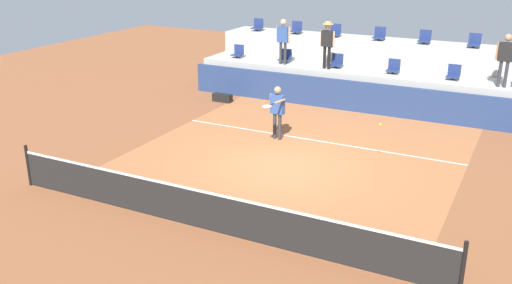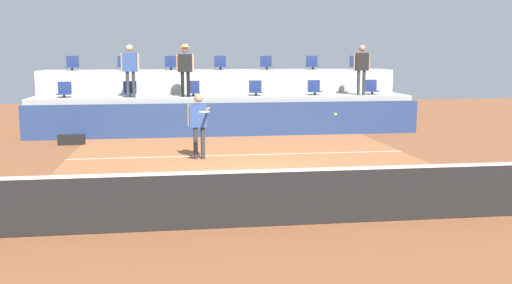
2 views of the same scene
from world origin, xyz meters
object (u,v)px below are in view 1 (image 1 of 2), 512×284
(stadium_chair_upper_far_left, at_px, (258,26))
(stadium_chair_upper_center, at_px, (379,35))
(tennis_player, at_px, (277,108))
(stadium_chair_lower_right, at_px, (454,73))
(stadium_chair_lower_left, at_px, (285,57))
(stadium_chair_upper_left, at_px, (296,29))
(stadium_chair_upper_mid_right, at_px, (425,38))
(spectator_leaning_on_rail, at_px, (283,37))
(spectator_with_hat, at_px, (327,40))
(equipment_bag, at_px, (222,98))
(stadium_chair_lower_mid_right, at_px, (393,67))
(stadium_chair_upper_right, at_px, (474,42))
(stadium_chair_lower_far_left, at_px, (238,52))
(stadium_chair_lower_mid_left, at_px, (337,62))
(spectator_in_grey, at_px, (506,55))
(tennis_ball, at_px, (381,124))
(stadium_chair_upper_mid_left, at_px, (335,31))

(stadium_chair_upper_far_left, relative_size, stadium_chair_upper_center, 1.00)
(tennis_player, bearing_deg, stadium_chair_lower_right, 50.62)
(stadium_chair_lower_left, relative_size, stadium_chair_upper_left, 1.00)
(stadium_chair_upper_mid_right, relative_size, spectator_leaning_on_rail, 0.30)
(spectator_with_hat, height_order, equipment_bag, spectator_with_hat)
(stadium_chair_upper_left, xyz_separation_m, equipment_bag, (-1.26, -4.09, -2.16))
(stadium_chair_upper_far_left, bearing_deg, stadium_chair_upper_left, 0.00)
(stadium_chair_lower_mid_right, height_order, stadium_chair_lower_right, same)
(stadium_chair_lower_left, height_order, stadium_chair_upper_far_left, stadium_chair_upper_far_left)
(stadium_chair_upper_far_left, height_order, stadium_chair_upper_right, same)
(stadium_chair_lower_far_left, bearing_deg, stadium_chair_lower_mid_left, 0.00)
(stadium_chair_lower_mid_left, bearing_deg, stadium_chair_upper_right, 21.22)
(stadium_chair_lower_left, distance_m, stadium_chair_upper_center, 3.79)
(stadium_chair_upper_left, relative_size, spectator_leaning_on_rail, 0.30)
(stadium_chair_upper_far_left, bearing_deg, stadium_chair_lower_left, -40.02)
(stadium_chair_lower_right, bearing_deg, stadium_chair_upper_right, 78.76)
(spectator_in_grey, relative_size, tennis_ball, 25.78)
(stadium_chair_lower_right, relative_size, spectator_in_grey, 0.30)
(stadium_chair_upper_mid_left, distance_m, tennis_ball, 8.83)
(stadium_chair_lower_far_left, xyz_separation_m, spectator_leaning_on_rail, (2.20, -0.38, 0.84))
(stadium_chair_upper_right, height_order, tennis_ball, stadium_chair_upper_right)
(stadium_chair_upper_mid_left, bearing_deg, stadium_chair_lower_far_left, -152.98)
(stadium_chair_lower_mid_left, distance_m, spectator_in_grey, 5.94)
(stadium_chair_upper_mid_left, xyz_separation_m, spectator_leaning_on_rail, (-1.33, -2.18, -0.01))
(stadium_chair_lower_right, distance_m, spectator_with_hat, 4.65)
(stadium_chair_lower_left, bearing_deg, stadium_chair_upper_right, 14.88)
(stadium_chair_lower_mid_left, height_order, spectator_leaning_on_rail, spectator_leaning_on_rail)
(stadium_chair_upper_far_left, bearing_deg, stadium_chair_lower_right, -11.87)
(stadium_chair_lower_right, distance_m, stadium_chair_upper_right, 2.02)
(stadium_chair_lower_mid_left, distance_m, stadium_chair_upper_mid_right, 3.47)
(stadium_chair_upper_mid_right, relative_size, stadium_chair_upper_right, 1.00)
(stadium_chair_upper_mid_left, xyz_separation_m, spectator_in_grey, (6.62, -2.18, 0.00))
(stadium_chair_upper_center, bearing_deg, spectator_in_grey, -24.56)
(stadium_chair_upper_far_left, height_order, tennis_ball, stadium_chair_upper_far_left)
(stadium_chair_lower_left, bearing_deg, stadium_chair_lower_mid_right, 0.00)
(stadium_chair_upper_right, relative_size, spectator_leaning_on_rail, 0.30)
(stadium_chair_upper_right, xyz_separation_m, tennis_player, (-4.68, -7.07, -1.29))
(stadium_chair_lower_mid_right, distance_m, tennis_ball, 6.07)
(stadium_chair_lower_far_left, xyz_separation_m, stadium_chair_lower_mid_right, (6.45, 0.00, 0.00))
(stadium_chair_lower_left, relative_size, tennis_player, 0.31)
(stadium_chair_lower_mid_right, relative_size, tennis_ball, 7.65)
(stadium_chair_upper_center, relative_size, spectator_in_grey, 0.30)
(stadium_chair_lower_mid_left, height_order, spectator_in_grey, spectator_in_grey)
(stadium_chair_upper_mid_left, bearing_deg, stadium_chair_lower_right, -19.70)
(stadium_chair_lower_right, distance_m, tennis_ball, 6.03)
(stadium_chair_lower_right, xyz_separation_m, spectator_leaning_on_rail, (-6.35, -0.38, 0.84))
(stadium_chair_lower_mid_left, relative_size, spectator_leaning_on_rail, 0.30)
(spectator_leaning_on_rail, bearing_deg, stadium_chair_lower_right, 3.46)
(stadium_chair_lower_mid_left, bearing_deg, stadium_chair_upper_mid_right, 32.33)
(stadium_chair_lower_right, distance_m, stadium_chair_upper_left, 7.03)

